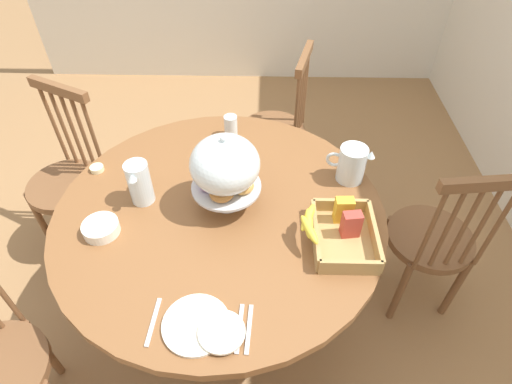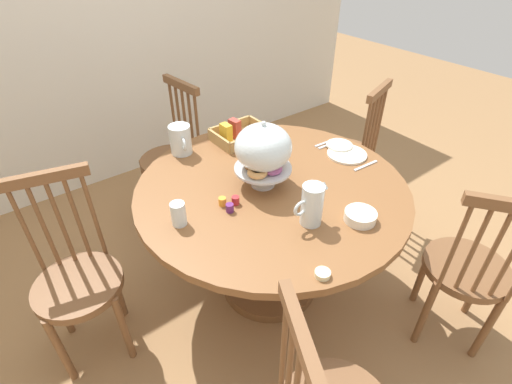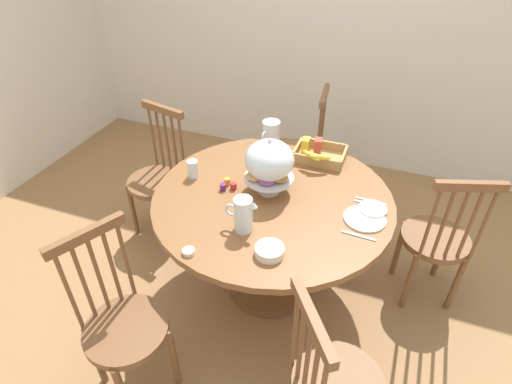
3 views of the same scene
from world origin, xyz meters
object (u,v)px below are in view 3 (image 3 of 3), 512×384
object	(u,v)px
china_plate_small	(373,209)
milk_pitcher	(271,134)
dining_table	(272,221)
windsor_chair_host_seat	(301,153)
windsor_chair_near_window	(158,180)
cereal_bowl	(270,251)
drinking_glass	(193,169)
china_plate_large	(365,219)
orange_juice_pitcher	(243,216)
butter_dish	(189,252)
pastry_stand_with_dome	(269,162)
windsor_chair_far_side	(436,241)
cereal_basket	(318,153)
windsor_chair_by_cabinet	(124,326)

from	to	relation	value
china_plate_small	milk_pitcher	bearing A→B (deg)	146.18
dining_table	windsor_chair_host_seat	distance (m)	0.98
milk_pitcher	windsor_chair_near_window	bearing A→B (deg)	-158.05
cereal_bowl	drinking_glass	world-z (taller)	drinking_glass
china_plate_large	cereal_bowl	world-z (taller)	cereal_bowl
orange_juice_pitcher	butter_dish	world-z (taller)	orange_juice_pitcher
china_plate_large	pastry_stand_with_dome	bearing A→B (deg)	173.82
drinking_glass	butter_dish	world-z (taller)	drinking_glass
windsor_chair_near_window	china_plate_small	distance (m)	1.53
butter_dish	windsor_chair_far_side	bearing A→B (deg)	36.16
milk_pitcher	china_plate_large	bearing A→B (deg)	-39.21
pastry_stand_with_dome	butter_dish	distance (m)	0.66
dining_table	china_plate_small	xyz separation A→B (m)	(0.55, 0.06, 0.20)
cereal_bowl	drinking_glass	bearing A→B (deg)	144.31
pastry_stand_with_dome	cereal_basket	bearing A→B (deg)	68.25
orange_juice_pitcher	china_plate_large	size ratio (longest dim) A/B	0.87
windsor_chair_far_side	china_plate_small	size ratio (longest dim) A/B	6.50
windsor_chair_far_side	windsor_chair_host_seat	distance (m)	1.23
windsor_chair_near_window	pastry_stand_with_dome	world-z (taller)	pastry_stand_with_dome
china_plate_large	drinking_glass	bearing A→B (deg)	177.50
windsor_chair_far_side	china_plate_large	bearing A→B (deg)	-143.70
dining_table	windsor_chair_far_side	bearing A→B (deg)	16.58
drinking_glass	orange_juice_pitcher	bearing A→B (deg)	-36.34
orange_juice_pitcher	pastry_stand_with_dome	bearing A→B (deg)	87.72
windsor_chair_near_window	drinking_glass	size ratio (longest dim) A/B	8.86
orange_juice_pitcher	drinking_glass	size ratio (longest dim) A/B	1.73
cereal_basket	china_plate_small	distance (m)	0.58
pastry_stand_with_dome	orange_juice_pitcher	size ratio (longest dim) A/B	1.81
windsor_chair_host_seat	cereal_basket	distance (m)	0.64
dining_table	orange_juice_pitcher	distance (m)	0.42
cereal_bowl	pastry_stand_with_dome	bearing A→B (deg)	109.52
dining_table	drinking_glass	size ratio (longest dim) A/B	12.32
orange_juice_pitcher	drinking_glass	xyz separation A→B (m)	(-0.46, 0.34, -0.03)
windsor_chair_by_cabinet	pastry_stand_with_dome	world-z (taller)	pastry_stand_with_dome
dining_table	butter_dish	distance (m)	0.65
pastry_stand_with_dome	dining_table	bearing A→B (deg)	-41.11
drinking_glass	china_plate_large	bearing A→B (deg)	-2.50
windsor_chair_near_window	cereal_basket	xyz separation A→B (m)	(1.09, 0.22, 0.33)
windsor_chair_near_window	pastry_stand_with_dome	bearing A→B (deg)	-13.93
cereal_bowl	drinking_glass	xyz separation A→B (m)	(-0.64, 0.46, 0.03)
windsor_chair_host_seat	cereal_bowl	world-z (taller)	windsor_chair_host_seat
cereal_basket	china_plate_large	bearing A→B (deg)	-53.18
dining_table	butter_dish	xyz separation A→B (m)	(-0.23, -0.57, 0.19)
china_plate_large	butter_dish	bearing A→B (deg)	-143.91
windsor_chair_near_window	windsor_chair_by_cabinet	size ratio (longest dim) A/B	1.00
cereal_bowl	butter_dish	bearing A→B (deg)	-160.56
windsor_chair_far_side	china_plate_small	distance (m)	0.54
windsor_chair_by_cabinet	butter_dish	size ratio (longest dim) A/B	16.25
windsor_chair_far_side	china_plate_large	size ratio (longest dim) A/B	4.43
cereal_bowl	milk_pitcher	bearing A→B (deg)	108.48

